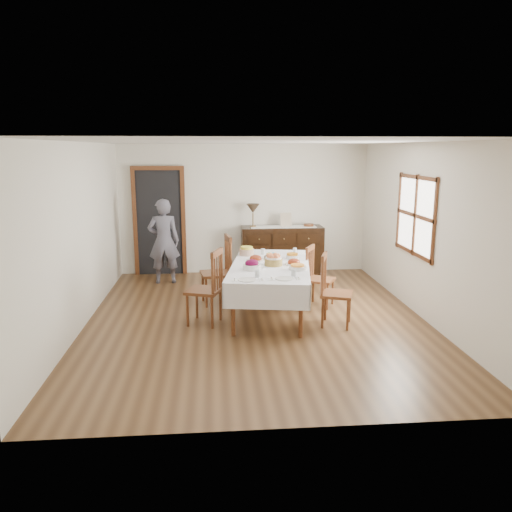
{
  "coord_description": "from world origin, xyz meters",
  "views": [
    {
      "loc": [
        -0.61,
        -7.08,
        2.5
      ],
      "look_at": [
        0.0,
        0.1,
        0.95
      ],
      "focal_mm": 35.0,
      "sensor_mm": 36.0,
      "label": 1
    }
  ],
  "objects": [
    {
      "name": "ground",
      "position": [
        0.0,
        0.0,
        0.0
      ],
      "size": [
        6.0,
        6.0,
        0.0
      ],
      "primitive_type": "plane",
      "color": "brown"
    },
    {
      "name": "picture_frame",
      "position": [
        0.82,
        2.7,
        1.12
      ],
      "size": [
        0.22,
        0.08,
        0.28
      ],
      "color": "tan",
      "rests_on": "sideboard"
    },
    {
      "name": "glass_far_b",
      "position": [
        0.73,
        0.98,
        0.83
      ],
      "size": [
        0.06,
        0.06,
        0.1
      ],
      "color": "silver",
      "rests_on": "dining_table"
    },
    {
      "name": "sideboard",
      "position": [
        0.75,
        2.72,
        0.49
      ],
      "size": [
        1.63,
        0.59,
        0.98
      ],
      "color": "black",
      "rests_on": "ground"
    },
    {
      "name": "egg_basket",
      "position": [
        0.3,
        0.62,
        0.82
      ],
      "size": [
        0.25,
        0.25,
        0.1
      ],
      "color": "black",
      "rests_on": "dining_table"
    },
    {
      "name": "butter_dish",
      "position": [
        0.04,
        0.04,
        0.82
      ],
      "size": [
        0.15,
        0.11,
        0.07
      ],
      "color": "silver",
      "rests_on": "dining_table"
    },
    {
      "name": "casserole_dish",
      "position": [
        0.59,
        -0.12,
        0.82
      ],
      "size": [
        0.26,
        0.26,
        0.08
      ],
      "color": "silver",
      "rests_on": "dining_table"
    },
    {
      "name": "setting_left",
      "position": [
        -0.14,
        -0.6,
        0.8
      ],
      "size": [
        0.44,
        0.31,
        0.1
      ],
      "color": "silver",
      "rests_on": "dining_table"
    },
    {
      "name": "setting_right",
      "position": [
        0.37,
        -0.58,
        0.8
      ],
      "size": [
        0.44,
        0.31,
        0.1
      ],
      "color": "silver",
      "rests_on": "dining_table"
    },
    {
      "name": "person",
      "position": [
        -1.56,
        2.24,
        0.86
      ],
      "size": [
        0.56,
        0.38,
        1.71
      ],
      "primitive_type": "imported",
      "rotation": [
        0.0,
        0.0,
        3.22
      ],
      "color": "#565462",
      "rests_on": "ground"
    },
    {
      "name": "runner",
      "position": [
        0.77,
        2.69,
        0.98
      ],
      "size": [
        1.3,
        0.35,
        0.01
      ],
      "color": "white",
      "rests_on": "sideboard"
    },
    {
      "name": "glass_far_a",
      "position": [
        0.19,
        0.99,
        0.83
      ],
      "size": [
        0.07,
        0.07,
        0.09
      ],
      "color": "silver",
      "rests_on": "dining_table"
    },
    {
      "name": "ham_platter_b",
      "position": [
        0.59,
        0.21,
        0.81
      ],
      "size": [
        0.28,
        0.28,
        0.11
      ],
      "color": "silver",
      "rests_on": "dining_table"
    },
    {
      "name": "dining_table",
      "position": [
        0.23,
        0.25,
        0.69
      ],
      "size": [
        1.51,
        2.44,
        0.78
      ],
      "rotation": [
        0.0,
        0.0,
        -0.16
      ],
      "color": "white",
      "rests_on": "ground"
    },
    {
      "name": "table_lamp",
      "position": [
        0.16,
        2.73,
        1.33
      ],
      "size": [
        0.26,
        0.26,
        0.46
      ],
      "color": "brown",
      "rests_on": "sideboard"
    },
    {
      "name": "chair_left_far",
      "position": [
        -0.54,
        0.86,
        0.57
      ],
      "size": [
        0.54,
        0.54,
        1.13
      ],
      "rotation": [
        0.0,
        0.0,
        -1.41
      ],
      "color": "#5D3119",
      "rests_on": "ground"
    },
    {
      "name": "bread_basket",
      "position": [
        0.27,
        0.18,
        0.86
      ],
      "size": [
        0.27,
        0.27,
        0.18
      ],
      "color": "olive",
      "rests_on": "dining_table"
    },
    {
      "name": "ham_platter_a",
      "position": [
        0.03,
        0.53,
        0.81
      ],
      "size": [
        0.3,
        0.3,
        0.11
      ],
      "color": "silver",
      "rests_on": "dining_table"
    },
    {
      "name": "carrot_bowl",
      "position": [
        0.63,
        0.64,
        0.82
      ],
      "size": [
        0.2,
        0.2,
        0.09
      ],
      "color": "silver",
      "rests_on": "dining_table"
    },
    {
      "name": "chair_left_near",
      "position": [
        -0.72,
        -0.12,
        0.56
      ],
      "size": [
        0.59,
        0.59,
        1.11
      ],
      "rotation": [
        0.0,
        0.0,
        -1.91
      ],
      "color": "#5D3119",
      "rests_on": "ground"
    },
    {
      "name": "chair_right_near",
      "position": [
        1.07,
        -0.33,
        0.53
      ],
      "size": [
        0.55,
        0.55,
        1.05
      ],
      "rotation": [
        0.0,
        0.0,
        1.24
      ],
      "color": "#5D3119",
      "rests_on": "ground"
    },
    {
      "name": "beet_bowl",
      "position": [
        -0.07,
        -0.06,
        0.84
      ],
      "size": [
        0.27,
        0.27,
        0.15
      ],
      "color": "silver",
      "rests_on": "dining_table"
    },
    {
      "name": "deco_bowl",
      "position": [
        1.28,
        2.68,
        1.01
      ],
      "size": [
        0.2,
        0.2,
        0.06
      ],
      "color": "#5D3119",
      "rests_on": "sideboard"
    },
    {
      "name": "room_shell",
      "position": [
        -0.15,
        0.42,
        1.64
      ],
      "size": [
        5.02,
        6.02,
        2.65
      ],
      "color": "silver",
      "rests_on": "ground"
    },
    {
      "name": "chair_right_far",
      "position": [
        1.04,
        0.6,
        0.5
      ],
      "size": [
        0.55,
        0.55,
        0.98
      ],
      "rotation": [
        0.0,
        0.0,
        1.08
      ],
      "color": "#5D3119",
      "rests_on": "ground"
    },
    {
      "name": "pineapple_bowl",
      "position": [
        -0.08,
        0.96,
        0.85
      ],
      "size": [
        0.24,
        0.24,
        0.14
      ],
      "color": "tan",
      "rests_on": "dining_table"
    }
  ]
}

